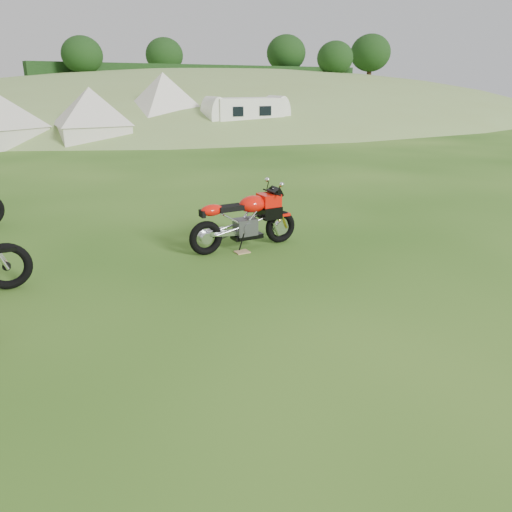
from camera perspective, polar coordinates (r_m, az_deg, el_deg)
ground at (r=6.64m, az=0.33°, el=-5.59°), size 120.00×120.00×0.00m
hillside at (r=52.73m, az=-4.11°, el=16.28°), size 80.00×64.00×8.00m
hedgerow at (r=52.73m, az=-4.11°, el=16.28°), size 36.00×1.20×8.60m
sport_motorcycle at (r=8.69m, az=-1.35°, el=4.59°), size 2.00×0.73×1.17m
plywood_board at (r=8.63m, az=-1.60°, el=0.47°), size 0.26×0.22×0.02m
tent_left at (r=25.53m, az=-27.13°, el=13.76°), size 3.69×3.69×2.42m
tent_mid at (r=24.99m, az=-18.29°, el=14.97°), size 3.36×3.36×2.58m
tent_right at (r=27.80m, az=-10.43°, el=16.36°), size 3.45×3.45×2.98m
caravan at (r=26.58m, az=-1.17°, el=15.52°), size 4.64×2.68×2.04m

